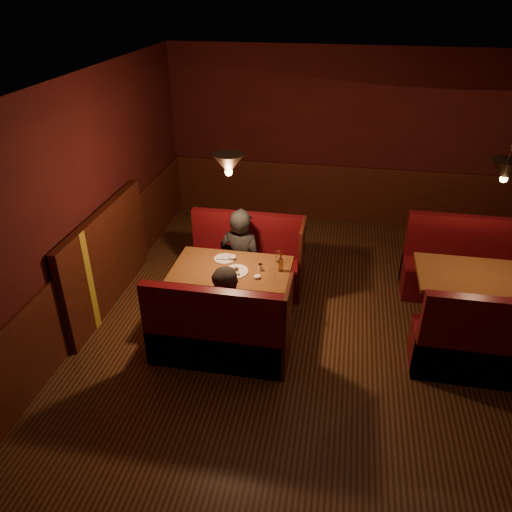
% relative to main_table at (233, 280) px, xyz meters
% --- Properties ---
extents(room, '(6.02, 7.02, 2.92)m').
position_rel_main_table_xyz_m(room, '(0.96, -0.24, 0.47)').
color(room, '#381D0C').
rests_on(room, ground).
extents(main_table, '(1.41, 0.85, 0.98)m').
position_rel_main_table_xyz_m(main_table, '(0.00, 0.00, 0.00)').
color(main_table, brown).
rests_on(main_table, ground).
extents(main_bench_far, '(1.55, 0.55, 1.05)m').
position_rel_main_table_xyz_m(main_bench_far, '(0.01, 0.80, -0.25)').
color(main_bench_far, '#540B11').
rests_on(main_bench_far, ground).
extents(main_bench_near, '(1.55, 0.55, 1.05)m').
position_rel_main_table_xyz_m(main_bench_near, '(0.01, -0.80, -0.25)').
color(main_bench_near, '#540B11').
rests_on(main_bench_near, ground).
extents(second_table, '(1.38, 0.88, 0.78)m').
position_rel_main_table_xyz_m(second_table, '(2.85, 0.32, -0.01)').
color(second_table, brown).
rests_on(second_table, ground).
extents(second_bench_far, '(1.52, 0.57, 1.09)m').
position_rel_main_table_xyz_m(second_bench_far, '(2.88, 1.14, -0.23)').
color(second_bench_far, '#540B11').
rests_on(second_bench_far, ground).
extents(second_bench_near, '(1.52, 0.57, 1.09)m').
position_rel_main_table_xyz_m(second_bench_near, '(2.88, -0.50, -0.23)').
color(second_bench_near, '#540B11').
rests_on(second_bench_near, ground).
extents(diner_a, '(0.65, 0.49, 1.62)m').
position_rel_main_table_xyz_m(diner_a, '(-0.02, 0.57, 0.23)').
color(diner_a, black).
rests_on(diner_a, ground).
extents(diner_b, '(0.76, 0.62, 1.44)m').
position_rel_main_table_xyz_m(diner_b, '(0.09, -0.61, 0.14)').
color(diner_b, '#352F2A').
rests_on(diner_b, ground).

